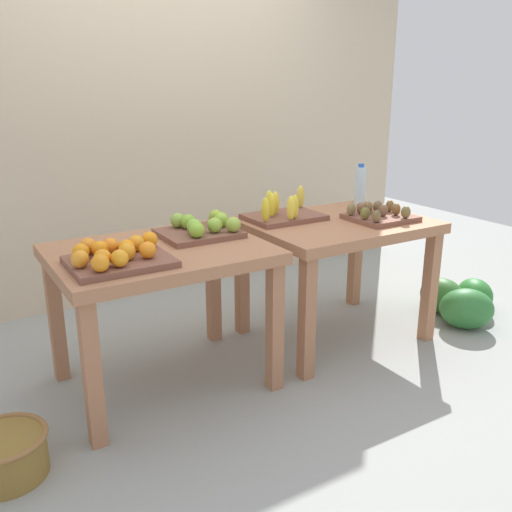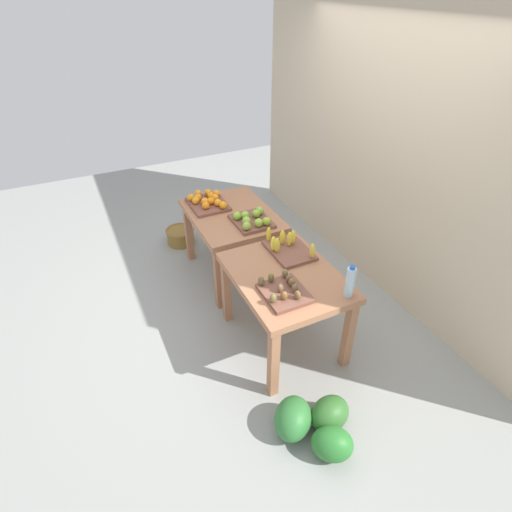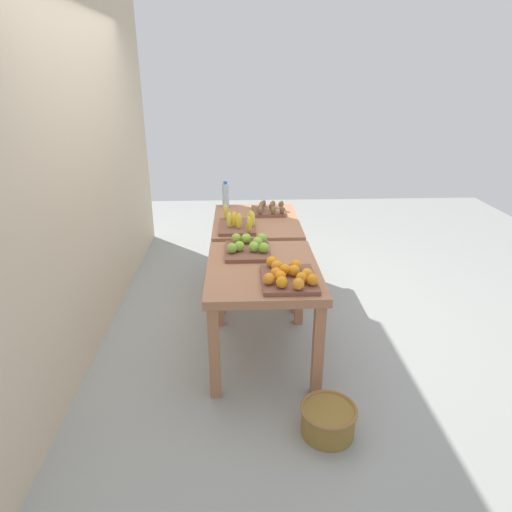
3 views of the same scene
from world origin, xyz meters
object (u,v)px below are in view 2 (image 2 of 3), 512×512
object	(u,v)px
display_table_right	(285,285)
watermelon_pile	(315,424)
display_table_left	(232,222)
orange_bin	(208,201)
kiwi_bin	(284,290)
water_bottle	(350,282)
banana_crate	(288,247)
wicker_basket	(180,236)
apple_bin	(252,220)

from	to	relation	value
display_table_right	watermelon_pile	xyz separation A→B (m)	(0.90, -0.24, -0.51)
display_table_left	display_table_right	distance (m)	1.12
orange_bin	kiwi_bin	world-z (taller)	orange_bin
orange_bin	water_bottle	distance (m)	1.87
orange_bin	water_bottle	bearing A→B (deg)	13.92
banana_crate	watermelon_pile	size ratio (longest dim) A/B	0.68
display_table_right	kiwi_bin	world-z (taller)	kiwi_bin
banana_crate	wicker_basket	size ratio (longest dim) A/B	1.29
watermelon_pile	display_table_left	bearing A→B (deg)	173.36
apple_bin	watermelon_pile	distance (m)	1.89
display_table_left	apple_bin	xyz separation A→B (m)	(0.28, 0.10, 0.15)
orange_bin	wicker_basket	world-z (taller)	orange_bin
kiwi_bin	display_table_right	bearing A→B (deg)	147.82
kiwi_bin	wicker_basket	xyz separation A→B (m)	(-2.16, -0.22, -0.68)
display_table_right	apple_bin	world-z (taller)	apple_bin
apple_bin	kiwi_bin	distance (m)	1.07
orange_bin	kiwi_bin	size ratio (longest dim) A/B	1.24
display_table_left	display_table_right	size ratio (longest dim) A/B	1.00
display_table_right	banana_crate	bearing A→B (deg)	147.84
display_table_right	water_bottle	size ratio (longest dim) A/B	3.88
display_table_left	apple_bin	world-z (taller)	apple_bin
kiwi_bin	apple_bin	bearing A→B (deg)	167.78
display_table_right	orange_bin	distance (m)	1.40
display_table_right	apple_bin	distance (m)	0.86
banana_crate	wicker_basket	distance (m)	1.89
watermelon_pile	kiwi_bin	bearing A→B (deg)	171.42
water_bottle	wicker_basket	distance (m)	2.58
banana_crate	apple_bin	bearing A→B (deg)	-172.42
apple_bin	watermelon_pile	world-z (taller)	apple_bin
kiwi_bin	watermelon_pile	xyz separation A→B (m)	(0.70, -0.10, -0.65)
apple_bin	watermelon_pile	bearing A→B (deg)	-10.78
display_table_left	watermelon_pile	bearing A→B (deg)	-6.64
display_table_right	apple_bin	size ratio (longest dim) A/B	2.60
apple_bin	banana_crate	distance (m)	0.57
apple_bin	display_table_left	bearing A→B (deg)	-161.06
banana_crate	kiwi_bin	size ratio (longest dim) A/B	1.21
kiwi_bin	water_bottle	bearing A→B (deg)	62.63
wicker_basket	display_table_left	bearing A→B (deg)	22.80
banana_crate	water_bottle	world-z (taller)	water_bottle
watermelon_pile	water_bottle	bearing A→B (deg)	131.94
orange_bin	banana_crate	size ratio (longest dim) A/B	1.02
water_bottle	wicker_basket	world-z (taller)	water_bottle
banana_crate	water_bottle	bearing A→B (deg)	9.93
kiwi_bin	wicker_basket	bearing A→B (deg)	-174.19
orange_bin	display_table_right	bearing A→B (deg)	6.36
display_table_left	banana_crate	size ratio (longest dim) A/B	2.33
display_table_left	orange_bin	size ratio (longest dim) A/B	2.28
orange_bin	watermelon_pile	world-z (taller)	orange_bin
apple_bin	water_bottle	world-z (taller)	water_bottle
watermelon_pile	banana_crate	bearing A→B (deg)	160.91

